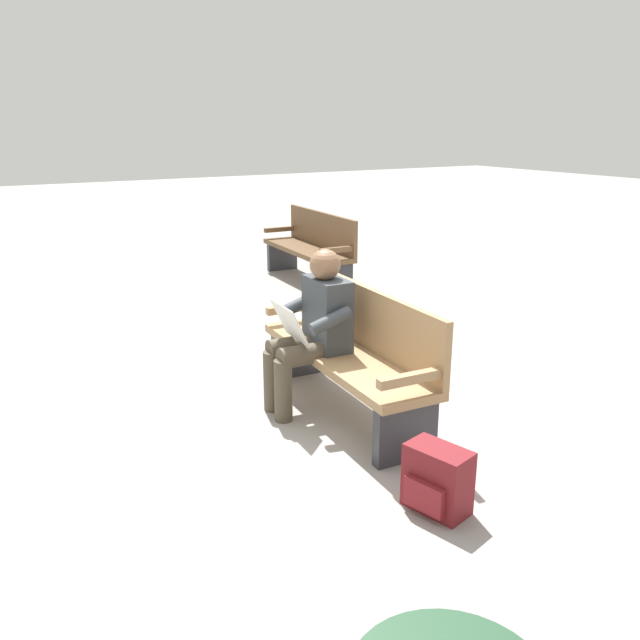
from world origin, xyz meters
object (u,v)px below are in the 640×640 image
object	(u,v)px
person_seated	(313,326)
bench_far	(312,247)
backpack	(437,480)
bench_near	(353,351)

from	to	relation	value
person_seated	bench_far	bearing A→B (deg)	-25.84
person_seated	bench_far	xyz separation A→B (m)	(3.48, -1.95, -0.17)
backpack	bench_far	bearing A→B (deg)	-22.28
backpack	person_seated	bearing A→B (deg)	-3.24
bench_near	backpack	xyz separation A→B (m)	(-1.32, 0.31, -0.28)
bench_near	backpack	size ratio (longest dim) A/B	4.72
backpack	bench_near	bearing A→B (deg)	-13.15
bench_near	backpack	world-z (taller)	bench_near
person_seated	backpack	size ratio (longest dim) A/B	3.05
bench_near	bench_far	distance (m)	4.05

